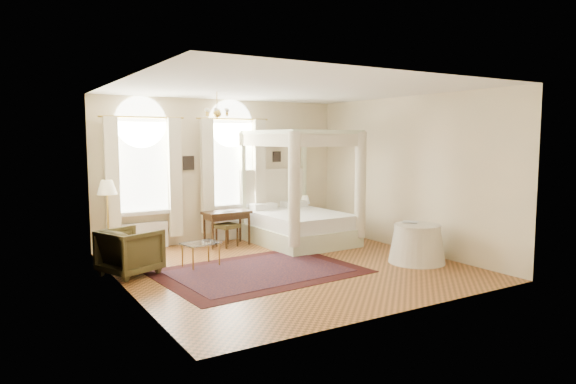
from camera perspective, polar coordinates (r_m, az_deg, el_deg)
name	(u,v)px	position (r m, az deg, el deg)	size (l,w,h in m)	color
ground	(289,266)	(9.77, 0.10, -8.26)	(6.00, 6.00, 0.00)	#A96431
room_walls	(289,161)	(9.48, 0.10, 3.42)	(6.00, 6.00, 6.00)	beige
window_left	(144,181)	(11.41, -15.74, 1.15)	(1.62, 0.27, 3.29)	white
window_right	(233,177)	(12.14, -6.14, 1.62)	(1.62, 0.27, 3.29)	white
chandelier	(217,112)	(10.14, -7.88, 8.77)	(0.51, 0.45, 0.50)	gold
wall_pictures	(227,160)	(12.15, -6.84, 3.52)	(2.54, 0.03, 0.39)	black
canopy_bed	(300,218)	(11.79, 1.32, -2.88)	(2.03, 2.46, 2.58)	beige
nightstand	(304,222)	(13.04, 1.82, -3.33)	(0.41, 0.37, 0.58)	#321D0D
nightstand_lamp	(305,201)	(13.04, 1.91, -0.97)	(0.25, 0.25, 0.36)	gold
writing_desk	(227,216)	(11.60, -6.82, -2.67)	(1.07, 0.60, 0.78)	#321D0D
laptop	(228,210)	(11.61, -6.70, -2.04)	(0.35, 0.23, 0.03)	black
stool	(227,228)	(11.51, -6.81, -3.97)	(0.55, 0.55, 0.51)	#4D4221
armchair	(130,252)	(9.53, -17.13, -6.35)	(0.88, 0.91, 0.83)	#41391C
coffee_table	(201,245)	(9.83, -9.67, -5.83)	(0.74, 0.58, 0.45)	silver
floor_lamp	(107,191)	(11.07, -19.47, 0.08)	(0.40, 0.40, 1.56)	gold
oriental_rug	(259,271)	(9.40, -3.21, -8.80)	(3.70, 2.79, 0.01)	#3C0F0E
side_table	(417,244)	(10.31, 14.14, -5.60)	(1.09, 1.09, 0.74)	beige
book	(409,223)	(10.32, 13.33, -3.36)	(0.22, 0.30, 0.03)	black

